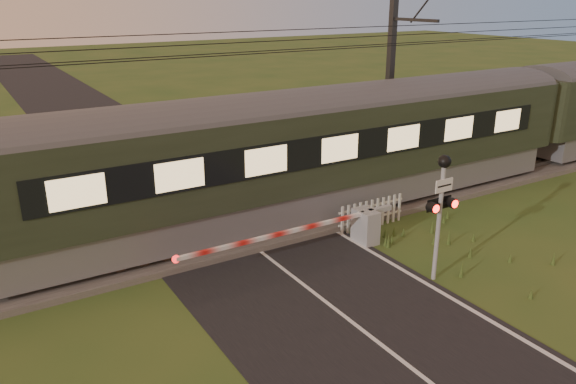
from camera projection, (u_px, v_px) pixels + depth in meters
ground at (365, 333)px, 12.44m from camera, size 160.00×160.00×0.00m
road at (373, 338)px, 12.26m from camera, size 6.00×140.00×0.03m
track_bed at (235, 231)px, 17.65m from camera, size 140.00×3.40×0.39m
overhead_wires at (229, 46)px, 15.77m from camera, size 120.00×0.62×0.62m
train at (527, 115)px, 23.66m from camera, size 42.55×2.93×3.96m
boom_gate at (356, 227)px, 16.63m from camera, size 6.99×0.79×1.05m
crossing_signal at (441, 196)px, 14.03m from camera, size 0.86×0.35×3.39m
picket_fence at (372, 214)px, 17.90m from camera, size 2.56×0.08×0.95m
catenary_mast at (391, 77)px, 22.07m from camera, size 0.24×2.47×7.77m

